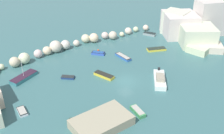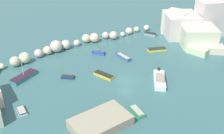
{
  "view_description": "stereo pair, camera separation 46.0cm",
  "coord_description": "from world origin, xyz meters",
  "px_view_note": "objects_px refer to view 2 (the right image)",
  "views": [
    {
      "loc": [
        -26.55,
        -33.67,
        26.91
      ],
      "look_at": [
        0.0,
        4.57,
        1.0
      ],
      "focal_mm": 42.84,
      "sensor_mm": 36.0,
      "label": 1
    },
    {
      "loc": [
        -26.17,
        -33.93,
        26.91
      ],
      "look_at": [
        0.0,
        4.57,
        1.0
      ],
      "focal_mm": 42.84,
      "sensor_mm": 36.0,
      "label": 2
    }
  ],
  "objects_px": {
    "moored_boat_0": "(24,77)",
    "moored_boat_2": "(157,49)",
    "moored_boat_6": "(123,57)",
    "channel_buoy": "(99,50)",
    "moored_boat_1": "(160,80)",
    "moored_boat_10": "(99,53)",
    "stone_dock": "(100,122)",
    "moored_boat_4": "(104,75)",
    "moored_boat_9": "(150,34)",
    "moored_boat_5": "(68,77)",
    "moored_boat_8": "(137,111)",
    "moored_boat_11": "(82,119)",
    "moored_boat_7": "(22,111)"
  },
  "relations": [
    {
      "from": "channel_buoy",
      "to": "moored_boat_2",
      "type": "xyz_separation_m",
      "value": [
        11.44,
        -7.33,
        0.03
      ]
    },
    {
      "from": "moored_boat_6",
      "to": "moored_boat_7",
      "type": "relative_size",
      "value": 1.68
    },
    {
      "from": "moored_boat_2",
      "to": "moored_boat_4",
      "type": "bearing_deg",
      "value": -146.88
    },
    {
      "from": "moored_boat_4",
      "to": "moored_boat_9",
      "type": "height_order",
      "value": "moored_boat_9"
    },
    {
      "from": "moored_boat_5",
      "to": "moored_boat_9",
      "type": "distance_m",
      "value": 28.52
    },
    {
      "from": "moored_boat_0",
      "to": "moored_boat_1",
      "type": "bearing_deg",
      "value": 117.82
    },
    {
      "from": "channel_buoy",
      "to": "moored_boat_4",
      "type": "distance_m",
      "value": 11.58
    },
    {
      "from": "stone_dock",
      "to": "moored_boat_2",
      "type": "xyz_separation_m",
      "value": [
        24.69,
        14.67,
        -0.49
      ]
    },
    {
      "from": "moored_boat_9",
      "to": "moored_boat_4",
      "type": "bearing_deg",
      "value": -91.48
    },
    {
      "from": "moored_boat_4",
      "to": "moored_boat_10",
      "type": "height_order",
      "value": "moored_boat_4"
    },
    {
      "from": "moored_boat_0",
      "to": "moored_boat_8",
      "type": "distance_m",
      "value": 23.4
    },
    {
      "from": "stone_dock",
      "to": "moored_boat_11",
      "type": "xyz_separation_m",
      "value": [
        -1.68,
        2.7,
        -0.46
      ]
    },
    {
      "from": "channel_buoy",
      "to": "moored_boat_4",
      "type": "xyz_separation_m",
      "value": [
        -5.19,
        -10.35,
        0.08
      ]
    },
    {
      "from": "moored_boat_6",
      "to": "moored_boat_2",
      "type": "bearing_deg",
      "value": 79.17
    },
    {
      "from": "moored_boat_1",
      "to": "moored_boat_5",
      "type": "height_order",
      "value": "moored_boat_1"
    },
    {
      "from": "moored_boat_6",
      "to": "moored_boat_4",
      "type": "bearing_deg",
      "value": -63.53
    },
    {
      "from": "moored_boat_0",
      "to": "moored_boat_4",
      "type": "relative_size",
      "value": 1.34
    },
    {
      "from": "moored_boat_4",
      "to": "moored_boat_6",
      "type": "height_order",
      "value": "moored_boat_4"
    },
    {
      "from": "stone_dock",
      "to": "moored_boat_10",
      "type": "height_order",
      "value": "stone_dock"
    },
    {
      "from": "channel_buoy",
      "to": "moored_boat_1",
      "type": "height_order",
      "value": "moored_boat_1"
    },
    {
      "from": "moored_boat_0",
      "to": "moored_boat_4",
      "type": "distance_m",
      "value": 15.36
    },
    {
      "from": "moored_boat_1",
      "to": "moored_boat_6",
      "type": "relative_size",
      "value": 1.37
    },
    {
      "from": "moored_boat_2",
      "to": "moored_boat_10",
      "type": "bearing_deg",
      "value": 177.3
    },
    {
      "from": "channel_buoy",
      "to": "moored_boat_5",
      "type": "xyz_separation_m",
      "value": [
        -11.22,
        -6.88,
        -0.01
      ]
    },
    {
      "from": "moored_boat_9",
      "to": "moored_boat_11",
      "type": "xyz_separation_m",
      "value": [
        -31.25,
        -19.83,
        -0.04
      ]
    },
    {
      "from": "moored_boat_1",
      "to": "moored_boat_10",
      "type": "bearing_deg",
      "value": -129.0
    },
    {
      "from": "channel_buoy",
      "to": "moored_boat_10",
      "type": "bearing_deg",
      "value": -122.39
    },
    {
      "from": "moored_boat_9",
      "to": "moored_boat_5",
      "type": "bearing_deg",
      "value": -103.26
    },
    {
      "from": "moored_boat_0",
      "to": "moored_boat_10",
      "type": "bearing_deg",
      "value": 157.9
    },
    {
      "from": "moored_boat_5",
      "to": "moored_boat_7",
      "type": "bearing_deg",
      "value": -111.97
    },
    {
      "from": "moored_boat_4",
      "to": "moored_boat_7",
      "type": "height_order",
      "value": "moored_boat_4"
    },
    {
      "from": "moored_boat_0",
      "to": "moored_boat_2",
      "type": "bearing_deg",
      "value": 145.55
    },
    {
      "from": "channel_buoy",
      "to": "moored_boat_10",
      "type": "distance_m",
      "value": 1.7
    },
    {
      "from": "moored_boat_0",
      "to": "moored_boat_5",
      "type": "xyz_separation_m",
      "value": [
        6.99,
        -4.68,
        -0.13
      ]
    },
    {
      "from": "moored_boat_2",
      "to": "moored_boat_8",
      "type": "distance_m",
      "value": 23.92
    },
    {
      "from": "moored_boat_4",
      "to": "moored_boat_10",
      "type": "relative_size",
      "value": 1.47
    },
    {
      "from": "moored_boat_2",
      "to": "moored_boat_8",
      "type": "height_order",
      "value": "moored_boat_8"
    },
    {
      "from": "moored_boat_9",
      "to": "moored_boat_10",
      "type": "bearing_deg",
      "value": -111.82
    },
    {
      "from": "moored_boat_4",
      "to": "moored_boat_11",
      "type": "height_order",
      "value": "moored_boat_4"
    },
    {
      "from": "moored_boat_10",
      "to": "moored_boat_9",
      "type": "bearing_deg",
      "value": -125.65
    },
    {
      "from": "moored_boat_8",
      "to": "moored_boat_11",
      "type": "relative_size",
      "value": 0.76
    },
    {
      "from": "moored_boat_10",
      "to": "moored_boat_11",
      "type": "height_order",
      "value": "moored_boat_10"
    },
    {
      "from": "moored_boat_5",
      "to": "moored_boat_10",
      "type": "distance_m",
      "value": 11.66
    },
    {
      "from": "moored_boat_1",
      "to": "moored_boat_10",
      "type": "xyz_separation_m",
      "value": [
        -3.21,
        16.53,
        -0.3
      ]
    },
    {
      "from": "moored_boat_5",
      "to": "moored_boat_6",
      "type": "bearing_deg",
      "value": 45.37
    },
    {
      "from": "moored_boat_7",
      "to": "moored_boat_10",
      "type": "bearing_deg",
      "value": -59.78
    },
    {
      "from": "moored_boat_6",
      "to": "stone_dock",
      "type": "bearing_deg",
      "value": -47.24
    },
    {
      "from": "channel_buoy",
      "to": "moored_boat_6",
      "type": "relative_size",
      "value": 0.1
    },
    {
      "from": "moored_boat_8",
      "to": "moored_boat_11",
      "type": "bearing_deg",
      "value": 74.15
    },
    {
      "from": "stone_dock",
      "to": "moored_boat_0",
      "type": "bearing_deg",
      "value": 104.06
    }
  ]
}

